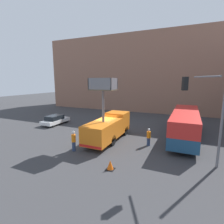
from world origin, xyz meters
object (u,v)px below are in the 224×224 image
utility_truck (109,126)px  traffic_light_pole (210,106)px  road_worker_directing (149,137)px  parked_car_curbside (55,120)px  road_worker_near_truck (74,141)px  traffic_cone_near_truck (110,165)px  city_bus (185,123)px

utility_truck → traffic_light_pole: size_ratio=1.08×
utility_truck → traffic_light_pole: (8.95, -2.56, 3.00)m
road_worker_directing → parked_car_curbside: road_worker_directing is taller
road_worker_near_truck → traffic_cone_near_truck: size_ratio=2.70×
city_bus → road_worker_directing: bearing=123.4°
traffic_light_pole → parked_car_curbside: size_ratio=1.58×
road_worker_directing → parked_car_curbside: 14.49m
utility_truck → road_worker_near_truck: utility_truck is taller
traffic_light_pole → road_worker_directing: bearing=150.0°
road_worker_directing → traffic_cone_near_truck: 5.99m
traffic_light_pole → road_worker_directing: traffic_light_pole is taller
traffic_light_pole → road_worker_directing: size_ratio=3.94×
utility_truck → parked_car_curbside: size_ratio=1.71×
parked_car_curbside → traffic_light_pole: bearing=-16.5°
road_worker_directing → traffic_cone_near_truck: bearing=72.8°
city_bus → road_worker_near_truck: 12.03m
utility_truck → traffic_cone_near_truck: bearing=-63.9°
traffic_cone_near_truck → utility_truck: bearing=116.1°
traffic_light_pole → road_worker_near_truck: size_ratio=3.67×
traffic_cone_near_truck → road_worker_near_truck: bearing=158.6°
city_bus → parked_car_curbside: size_ratio=2.62×
road_worker_directing → parked_car_curbside: (-14.20, 2.87, -0.16)m
utility_truck → parked_car_curbside: 10.46m
city_bus → parked_car_curbside: (-17.33, -0.96, -1.09)m
traffic_light_pole → traffic_cone_near_truck: 8.11m
road_worker_directing → road_worker_near_truck: bearing=31.7°
road_worker_near_truck → traffic_cone_near_truck: 4.79m
city_bus → utility_truck: bearing=101.2°
utility_truck → traffic_cone_near_truck: 6.36m
utility_truck → road_worker_near_truck: bearing=-113.4°
road_worker_directing → parked_car_curbside: size_ratio=0.40×
city_bus → road_worker_directing: 5.03m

